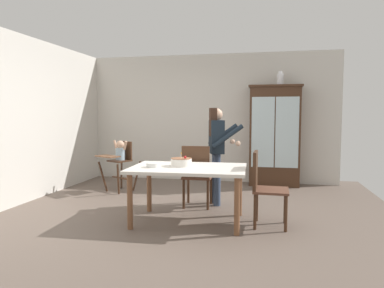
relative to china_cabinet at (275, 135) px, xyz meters
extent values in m
plane|color=#66564C|center=(-1.36, -2.37, -1.01)|extent=(6.24, 6.24, 0.00)
cube|color=beige|center=(-1.36, 0.26, 0.34)|extent=(5.32, 0.06, 2.70)
cube|color=beige|center=(-3.99, -2.37, 0.34)|extent=(0.06, 5.32, 2.70)
cube|color=#422819|center=(0.00, 0.00, -0.03)|extent=(0.98, 0.42, 1.97)
cube|color=#422819|center=(0.00, 0.00, 0.98)|extent=(1.04, 0.48, 0.04)
cube|color=silver|center=(-0.23, -0.21, 0.07)|extent=(0.44, 0.01, 1.38)
cube|color=silver|center=(0.23, -0.21, 0.07)|extent=(0.44, 0.01, 1.38)
cube|color=#422819|center=(0.00, 0.00, 0.07)|extent=(0.90, 0.36, 0.02)
cylinder|color=white|center=(0.09, 0.00, 1.11)|extent=(0.13, 0.13, 0.22)
cylinder|color=white|center=(0.09, 0.00, 1.24)|extent=(0.07, 0.07, 0.05)
cylinder|color=#422819|center=(-3.11, -1.27, -0.73)|extent=(0.18, 0.09, 0.56)
cylinder|color=#422819|center=(-2.72, -1.47, -0.73)|extent=(0.09, 0.18, 0.56)
cylinder|color=#422819|center=(-2.91, -0.88, -0.73)|extent=(0.09, 0.18, 0.56)
cylinder|color=#422819|center=(-2.52, -1.08, -0.73)|extent=(0.18, 0.09, 0.56)
cube|color=#422819|center=(-2.82, -1.17, -0.76)|extent=(0.39, 0.23, 0.02)
cube|color=#422819|center=(-2.82, -1.17, -0.44)|extent=(0.46, 0.46, 0.02)
cube|color=#422819|center=(-2.75, -1.04, -0.25)|extent=(0.29, 0.17, 0.34)
cube|color=brown|center=(-2.94, -1.41, -0.33)|extent=(0.50, 0.41, 0.02)
cylinder|color=#9EBCD1|center=(-2.81, -1.16, -0.31)|extent=(0.17, 0.17, 0.22)
sphere|color=tan|center=(-2.81, -1.16, -0.14)|extent=(0.15, 0.15, 0.15)
cylinder|color=tan|center=(-2.93, -1.09, -0.14)|extent=(0.11, 0.08, 0.17)
cylinder|color=tan|center=(-2.68, -1.22, -0.14)|extent=(0.11, 0.08, 0.17)
cylinder|color=#33425B|center=(-0.90, -1.85, -0.60)|extent=(0.11, 0.11, 0.82)
cylinder|color=#33425B|center=(-0.95, -1.68, -0.60)|extent=(0.11, 0.11, 0.82)
cube|color=#19232D|center=(-0.92, -1.76, 0.07)|extent=(0.30, 0.40, 0.52)
cube|color=white|center=(-0.82, -1.73, 0.07)|extent=(0.03, 0.06, 0.49)
sphere|color=tan|center=(-0.92, -1.76, 0.42)|extent=(0.19, 0.19, 0.19)
cube|color=#382319|center=(-0.98, -1.78, 0.30)|extent=(0.15, 0.22, 0.44)
cylinder|color=#19232D|center=(-0.73, -1.92, 0.09)|extent=(0.49, 0.21, 0.37)
sphere|color=tan|center=(-0.58, -1.87, -0.02)|extent=(0.08, 0.08, 0.08)
cylinder|color=#19232D|center=(-0.85, -1.53, 0.09)|extent=(0.49, 0.21, 0.37)
sphere|color=tan|center=(-0.70, -1.48, -0.02)|extent=(0.08, 0.08, 0.08)
cube|color=silver|center=(-1.15, -2.77, -0.29)|extent=(1.54, 1.08, 0.04)
cylinder|color=brown|center=(-1.80, -3.21, -0.66)|extent=(0.07, 0.07, 0.70)
cylinder|color=brown|center=(-0.47, -3.16, -0.66)|extent=(0.07, 0.07, 0.70)
cylinder|color=brown|center=(-1.83, -2.38, -0.66)|extent=(0.07, 0.07, 0.70)
cylinder|color=brown|center=(-0.51, -2.32, -0.66)|extent=(0.07, 0.07, 0.70)
cylinder|color=white|center=(-1.26, -2.71, -0.22)|extent=(0.28, 0.28, 0.10)
cylinder|color=#935B3D|center=(-1.26, -2.71, -0.17)|extent=(0.27, 0.27, 0.01)
cylinder|color=#F2E5CC|center=(-1.26, -2.71, -0.13)|extent=(0.01, 0.01, 0.06)
cone|color=yellow|center=(-1.26, -2.71, -0.09)|extent=(0.02, 0.02, 0.02)
sphere|color=red|center=(-1.20, -2.75, -0.14)|extent=(0.04, 0.04, 0.04)
cylinder|color=silver|center=(-1.60, -2.88, -0.24)|extent=(0.18, 0.18, 0.05)
cylinder|color=#422819|center=(-1.01, -1.75, -0.78)|extent=(0.04, 0.04, 0.45)
cylinder|color=#422819|center=(-1.38, -1.76, -0.78)|extent=(0.04, 0.04, 0.45)
cylinder|color=#422819|center=(-1.00, -2.12, -0.78)|extent=(0.04, 0.04, 0.45)
cylinder|color=#422819|center=(-1.37, -2.13, -0.78)|extent=(0.04, 0.04, 0.45)
cube|color=brown|center=(-1.19, -1.94, -0.54)|extent=(0.45, 0.45, 0.03)
cube|color=#422819|center=(-1.18, -2.14, -0.29)|extent=(0.42, 0.05, 0.48)
cylinder|color=#422819|center=(-0.99, -2.14, -0.29)|extent=(0.03, 0.03, 0.48)
cylinder|color=#422819|center=(-1.37, -2.15, -0.29)|extent=(0.03, 0.03, 0.48)
cylinder|color=#422819|center=(0.10, -2.91, -0.78)|extent=(0.04, 0.04, 0.45)
cylinder|color=#422819|center=(0.11, -2.54, -0.78)|extent=(0.04, 0.04, 0.45)
cylinder|color=#422819|center=(-0.27, -2.91, -0.78)|extent=(0.04, 0.04, 0.45)
cylinder|color=#422819|center=(-0.26, -2.54, -0.78)|extent=(0.04, 0.04, 0.45)
cube|color=brown|center=(-0.08, -2.73, -0.54)|extent=(0.45, 0.45, 0.03)
cube|color=#422819|center=(-0.28, -2.72, -0.29)|extent=(0.05, 0.42, 0.48)
cylinder|color=#422819|center=(-0.29, -2.91, -0.29)|extent=(0.03, 0.03, 0.48)
cylinder|color=#422819|center=(-0.28, -2.53, -0.29)|extent=(0.03, 0.03, 0.48)
camera|label=1|loc=(-0.14, -7.30, 0.42)|focal=33.27mm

